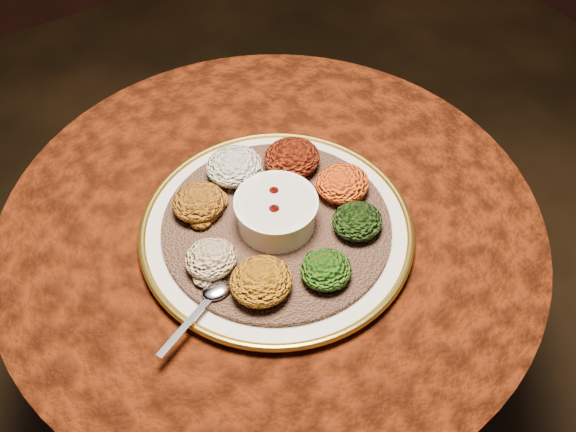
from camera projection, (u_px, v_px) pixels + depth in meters
table at (273, 277)px, 1.27m from camera, size 0.96×0.96×0.73m
platter at (277, 229)px, 1.10m from camera, size 0.57×0.57×0.02m
injera at (276, 225)px, 1.09m from camera, size 0.44×0.44×0.01m
stew_bowl at (276, 211)px, 1.06m from camera, size 0.14×0.14×0.06m
spoon at (212, 295)px, 0.99m from camera, size 0.15×0.08×0.01m
portion_ayib at (234, 166)px, 1.14m from camera, size 0.10×0.10×0.05m
portion_kitfo at (292, 158)px, 1.15m from camera, size 0.10×0.10×0.05m
portion_tikil at (342, 183)px, 1.11m from camera, size 0.09×0.09×0.05m
portion_gomen at (357, 221)px, 1.06m from camera, size 0.09×0.08×0.04m
portion_mixveg at (326, 270)px, 1.00m from camera, size 0.08×0.08×0.04m
portion_kik at (261, 281)px, 0.98m from camera, size 0.10×0.09×0.05m
portion_timatim at (211, 259)px, 1.01m from camera, size 0.08×0.08×0.04m
portion_shiro at (199, 202)px, 1.09m from camera, size 0.09×0.09×0.04m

